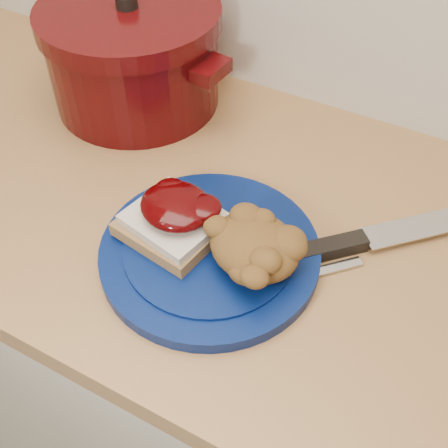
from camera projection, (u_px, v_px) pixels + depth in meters
The scene contains 8 objects.
base_cabinet at pixel (216, 366), 1.14m from camera, with size 4.00×0.60×0.86m, color beige.
plate at pixel (210, 253), 0.72m from camera, with size 0.28×0.28×0.02m, color #05164D.
sandwich at pixel (174, 217), 0.71m from camera, with size 0.14×0.12×0.06m.
stuffing_mound at pixel (254, 247), 0.67m from camera, with size 0.12×0.10×0.06m, color brown.
chef_knife at pixel (352, 243), 0.73m from camera, with size 0.27×0.27×0.02m.
butter_knife at pixel (295, 277), 0.70m from camera, with size 0.18×0.01×0.00m, color silver.
dutch_oven at pixel (133, 56), 0.91m from camera, with size 0.35×0.31×0.18m.
pepper_grinder at pixel (98, 57), 0.95m from camera, with size 0.06×0.06×0.12m.
Camera 1 is at (0.28, 1.01, 1.46)m, focal length 45.00 mm.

